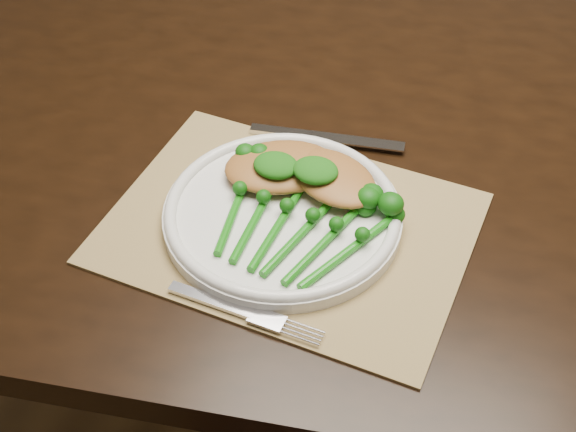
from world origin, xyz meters
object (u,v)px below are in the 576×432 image
(chicken_fillet_left, at_px, (281,167))
(broccolini_bundle, at_px, (290,229))
(placemat, at_px, (289,228))
(dining_table, at_px, (376,312))
(dinner_plate, at_px, (283,213))

(chicken_fillet_left, relative_size, broccolini_bundle, 0.65)
(placemat, distance_m, chicken_fillet_left, 0.08)
(dining_table, relative_size, placemat, 4.09)
(dining_table, xyz_separation_m, broccolini_bundle, (-0.08, -0.23, 0.40))
(dining_table, bearing_deg, dinner_plate, -122.44)
(placemat, relative_size, dinner_plate, 1.48)
(dining_table, xyz_separation_m, chicken_fillet_left, (-0.12, -0.14, 0.41))
(dining_table, distance_m, chicken_fillet_left, 0.45)
(broccolini_bundle, bearing_deg, placemat, 121.21)
(dining_table, xyz_separation_m, placemat, (-0.08, -0.21, 0.37))
(chicken_fillet_left, xyz_separation_m, broccolini_bundle, (0.04, -0.09, -0.01))
(chicken_fillet_left, height_order, broccolini_bundle, chicken_fillet_left)
(placemat, bearing_deg, broccolini_bundle, -63.39)
(broccolini_bundle, bearing_deg, dining_table, 81.89)
(dinner_plate, distance_m, broccolini_bundle, 0.04)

